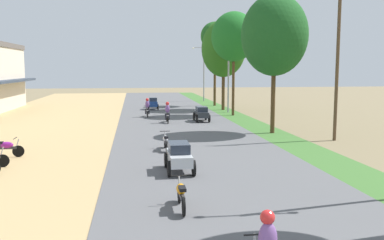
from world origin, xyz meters
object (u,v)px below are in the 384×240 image
(median_tree_fourth, at_px, (224,49))
(motorbike_ahead_fifth, at_px, (147,108))
(motorbike_ahead_fourth, at_px, (167,113))
(car_sedan_silver, at_px, (179,156))
(median_tree_second, at_px, (274,35))
(utility_pole_near, at_px, (338,56))
(motorbike_ahead_third, at_px, (166,141))
(median_tree_third, at_px, (234,37))
(car_hatchback_blue, at_px, (153,103))
(streetlamp_mid, at_px, (228,67))
(car_sedan_charcoal, at_px, (201,113))
(median_tree_fifth, at_px, (215,37))
(motorbike_ahead_second, at_px, (181,193))
(streetlamp_far, at_px, (204,69))
(parked_motorbike_third, at_px, (5,147))

(median_tree_fourth, relative_size, motorbike_ahead_fifth, 5.08)
(motorbike_ahead_fourth, bearing_deg, car_sedan_silver, -92.78)
(median_tree_second, relative_size, utility_pole_near, 0.93)
(median_tree_fourth, relative_size, motorbike_ahead_fourth, 5.08)
(car_sedan_silver, height_order, motorbike_ahead_fourth, motorbike_ahead_fourth)
(median_tree_fourth, bearing_deg, motorbike_ahead_third, -109.76)
(median_tree_third, relative_size, car_hatchback_blue, 4.63)
(median_tree_second, height_order, utility_pole_near, utility_pole_near)
(streetlamp_mid, height_order, motorbike_ahead_fifth, streetlamp_mid)
(median_tree_second, distance_m, car_sedan_charcoal, 9.48)
(median_tree_fifth, bearing_deg, car_hatchback_blue, -152.60)
(median_tree_fourth, distance_m, motorbike_ahead_fourth, 12.96)
(median_tree_second, bearing_deg, motorbike_ahead_third, -145.95)
(car_hatchback_blue, height_order, motorbike_ahead_fifth, motorbike_ahead_fifth)
(motorbike_ahead_second, bearing_deg, median_tree_second, 61.95)
(streetlamp_far, bearing_deg, median_tree_third, -90.46)
(parked_motorbike_third, distance_m, motorbike_ahead_second, 11.54)
(median_tree_fourth, bearing_deg, parked_motorbike_third, -125.31)
(median_tree_third, xyz_separation_m, motorbike_ahead_third, (-7.33, -15.72, -6.54))
(median_tree_second, bearing_deg, utility_pole_near, -46.50)
(parked_motorbike_third, relative_size, car_sedan_charcoal, 0.80)
(utility_pole_near, distance_m, motorbike_ahead_fifth, 17.67)
(median_tree_fourth, bearing_deg, motorbike_ahead_second, -104.32)
(median_tree_second, height_order, streetlamp_mid, median_tree_second)
(parked_motorbike_third, xyz_separation_m, median_tree_third, (15.12, 16.43, 6.56))
(motorbike_ahead_second, xyz_separation_m, motorbike_ahead_fourth, (1.21, 20.54, 0.28))
(car_sedan_charcoal, bearing_deg, parked_motorbike_third, -133.06)
(parked_motorbike_third, bearing_deg, motorbike_ahead_fifth, 65.45)
(car_sedan_charcoal, bearing_deg, motorbike_ahead_second, -100.75)
(median_tree_fifth, distance_m, utility_pole_near, 24.19)
(median_tree_fourth, relative_size, motorbike_ahead_third, 5.08)
(median_tree_third, bearing_deg, motorbike_ahead_second, -106.73)
(parked_motorbike_third, relative_size, utility_pole_near, 0.18)
(median_tree_third, bearing_deg, car_sedan_charcoal, -131.24)
(streetlamp_far, xyz_separation_m, motorbike_ahead_third, (-7.46, -32.80, -3.60))
(parked_motorbike_third, height_order, median_tree_fourth, median_tree_fourth)
(car_sedan_silver, distance_m, car_sedan_charcoal, 16.75)
(median_tree_fourth, bearing_deg, car_sedan_silver, -105.92)
(median_tree_second, distance_m, car_hatchback_blue, 19.38)
(streetlamp_mid, relative_size, car_hatchback_blue, 3.82)
(motorbike_ahead_second, bearing_deg, median_tree_fifth, 77.52)
(median_tree_third, xyz_separation_m, motorbike_ahead_fourth, (-6.35, -4.62, -6.26))
(car_sedan_silver, bearing_deg, motorbike_ahead_fifth, 91.88)
(car_sedan_silver, bearing_deg, motorbike_ahead_fourth, 87.22)
(car_sedan_silver, bearing_deg, car_sedan_charcoal, 77.73)
(parked_motorbike_third, height_order, median_tree_second, median_tree_second)
(parked_motorbike_third, bearing_deg, car_sedan_charcoal, 46.94)
(median_tree_fourth, xyz_separation_m, streetlamp_mid, (-0.04, -2.52, -1.82))
(streetlamp_far, relative_size, car_hatchback_blue, 3.52)
(median_tree_fourth, distance_m, streetlamp_far, 12.11)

